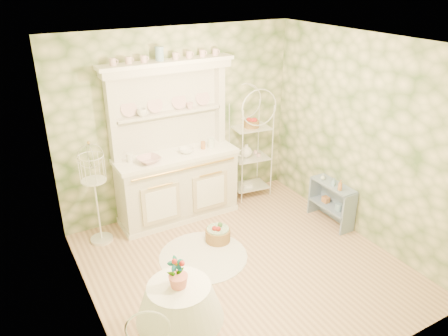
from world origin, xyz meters
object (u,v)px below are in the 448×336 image
side_shelf (331,204)px  round_table (180,312)px  birdcage_stand (96,194)px  kitchen_dresser (176,145)px  bakers_rack (251,139)px  floor_basket (218,235)px

side_shelf → round_table: (-2.84, -1.03, 0.11)m
side_shelf → birdcage_stand: bearing=154.2°
side_shelf → kitchen_dresser: bearing=141.4°
bakers_rack → floor_basket: 1.70m
birdcage_stand → floor_basket: size_ratio=4.87×
kitchen_dresser → birdcage_stand: bearing=-176.3°
round_table → birdcage_stand: 2.22m
birdcage_stand → floor_basket: 1.70m
kitchen_dresser → round_table: (-0.99, -2.27, -0.75)m
kitchen_dresser → side_shelf: (1.86, -1.24, -0.86)m
round_table → birdcage_stand: bearing=95.2°
side_shelf → birdcage_stand: size_ratio=0.46×
round_table → floor_basket: 1.85m
kitchen_dresser → side_shelf: bearing=-33.6°
bakers_rack → birdcage_stand: bearing=-168.9°
round_table → birdcage_stand: birdcage_stand is taller
round_table → birdcage_stand: size_ratio=0.55×
kitchen_dresser → round_table: size_ratio=2.88×
round_table → floor_basket: round_table is taller
kitchen_dresser → floor_basket: size_ratio=7.74×
side_shelf → floor_basket: 1.72m
side_shelf → round_table: size_ratio=0.83×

